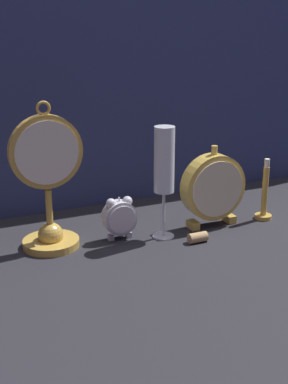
{
  "coord_description": "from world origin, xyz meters",
  "views": [
    {
      "loc": [
        -0.46,
        -0.92,
        0.46
      ],
      "look_at": [
        0.0,
        0.08,
        0.1
      ],
      "focal_mm": 50.0,
      "sensor_mm": 36.0,
      "label": 1
    }
  ],
  "objects_px": {
    "alarm_clock_twin_bell": "(120,216)",
    "mantel_clock_silver": "(213,188)",
    "wine_cork": "(198,238)",
    "champagne_flute": "(164,166)",
    "brass_candlestick": "(264,199)",
    "pocket_watch_on_stand": "(48,192)"
  },
  "relations": [
    {
      "from": "pocket_watch_on_stand",
      "to": "alarm_clock_twin_bell",
      "type": "distance_m",
      "value": 0.17
    },
    {
      "from": "champagne_flute",
      "to": "wine_cork",
      "type": "relative_size",
      "value": 5.91
    },
    {
      "from": "alarm_clock_twin_bell",
      "to": "mantel_clock_silver",
      "type": "distance_m",
      "value": 0.23
    },
    {
      "from": "brass_candlestick",
      "to": "mantel_clock_silver",
      "type": "bearing_deg",
      "value": 174.05
    },
    {
      "from": "champagne_flute",
      "to": "wine_cork",
      "type": "xyz_separation_m",
      "value": [
        0.05,
        -0.06,
        -0.15
      ]
    },
    {
      "from": "mantel_clock_silver",
      "to": "brass_candlestick",
      "type": "height_order",
      "value": "mantel_clock_silver"
    },
    {
      "from": "pocket_watch_on_stand",
      "to": "alarm_clock_twin_bell",
      "type": "relative_size",
      "value": 3.24
    },
    {
      "from": "pocket_watch_on_stand",
      "to": "brass_candlestick",
      "type": "relative_size",
      "value": 2.08
    },
    {
      "from": "pocket_watch_on_stand",
      "to": "brass_candlestick",
      "type": "height_order",
      "value": "pocket_watch_on_stand"
    },
    {
      "from": "alarm_clock_twin_bell",
      "to": "mantel_clock_silver",
      "type": "bearing_deg",
      "value": -4.18
    },
    {
      "from": "brass_candlestick",
      "to": "alarm_clock_twin_bell",
      "type": "bearing_deg",
      "value": 175.15
    },
    {
      "from": "wine_cork",
      "to": "pocket_watch_on_stand",
      "type": "bearing_deg",
      "value": 158.85
    },
    {
      "from": "alarm_clock_twin_bell",
      "to": "mantel_clock_silver",
      "type": "xyz_separation_m",
      "value": [
        0.23,
        -0.02,
        0.04
      ]
    },
    {
      "from": "pocket_watch_on_stand",
      "to": "wine_cork",
      "type": "xyz_separation_m",
      "value": [
        0.29,
        -0.11,
        -0.11
      ]
    },
    {
      "from": "champagne_flute",
      "to": "wine_cork",
      "type": "distance_m",
      "value": 0.17
    },
    {
      "from": "mantel_clock_silver",
      "to": "champagne_flute",
      "type": "relative_size",
      "value": 0.77
    },
    {
      "from": "champagne_flute",
      "to": "brass_candlestick",
      "type": "bearing_deg",
      "value": -0.24
    },
    {
      "from": "brass_candlestick",
      "to": "wine_cork",
      "type": "xyz_separation_m",
      "value": [
        -0.22,
        -0.06,
        -0.04
      ]
    },
    {
      "from": "brass_candlestick",
      "to": "wine_cork",
      "type": "height_order",
      "value": "brass_candlestick"
    },
    {
      "from": "wine_cork",
      "to": "mantel_clock_silver",
      "type": "bearing_deg",
      "value": 43.2
    },
    {
      "from": "alarm_clock_twin_bell",
      "to": "champagne_flute",
      "type": "distance_m",
      "value": 0.15
    },
    {
      "from": "alarm_clock_twin_bell",
      "to": "wine_cork",
      "type": "distance_m",
      "value": 0.18
    }
  ]
}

